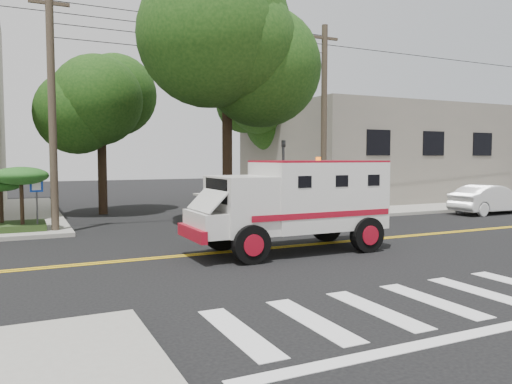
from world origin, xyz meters
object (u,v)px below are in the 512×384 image
armored_truck (296,200)px  pedestrian_a (317,197)px  parked_sedan (489,199)px  pedestrian_b (376,194)px

armored_truck → pedestrian_a: size_ratio=3.51×
pedestrian_a → parked_sedan: bearing=153.7°
pedestrian_b → armored_truck: bearing=62.2°
pedestrian_b → pedestrian_a: bearing=24.5°
armored_truck → pedestrian_a: (4.71, 6.26, -0.55)m
parked_sedan → pedestrian_a: size_ratio=2.56×
pedestrian_a → pedestrian_b: 3.38m
pedestrian_a → pedestrian_b: pedestrian_b is taller
parked_sedan → pedestrian_b: pedestrian_b is taller
parked_sedan → pedestrian_b: 6.06m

